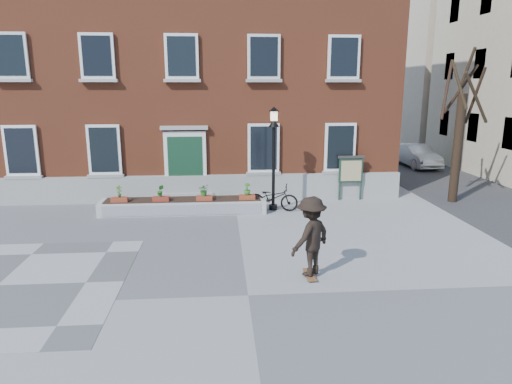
{
  "coord_description": "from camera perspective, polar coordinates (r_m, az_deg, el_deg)",
  "views": [
    {
      "loc": [
        -0.59,
        -9.64,
        4.71
      ],
      "look_at": [
        0.5,
        4.0,
        1.5
      ],
      "focal_mm": 32.0,
      "sensor_mm": 36.0,
      "label": 1
    }
  ],
  "objects": [
    {
      "name": "ground",
      "position": [
        10.74,
        -0.99,
        -12.8
      ],
      "size": [
        100.0,
        100.0,
        0.0
      ],
      "primitive_type": "plane",
      "color": "gray",
      "rests_on": "ground"
    },
    {
      "name": "bicycle",
      "position": [
        17.46,
        2.07,
        -0.72
      ],
      "size": [
        2.04,
        1.05,
        1.02
      ],
      "primitive_type": "imported",
      "rotation": [
        0.0,
        0.0,
        1.38
      ],
      "color": "black",
      "rests_on": "ground"
    },
    {
      "name": "parked_car",
      "position": [
        28.6,
        19.38,
        4.32
      ],
      "size": [
        1.59,
        4.1,
        1.33
      ],
      "primitive_type": "imported",
      "rotation": [
        0.0,
        0.0,
        0.05
      ],
      "color": "silver",
      "rests_on": "ground"
    },
    {
      "name": "brick_building",
      "position": [
        23.71,
        -8.33,
        16.91
      ],
      "size": [
        18.4,
        10.85,
        12.6
      ],
      "color": "brown",
      "rests_on": "ground"
    },
    {
      "name": "planter_assembly",
      "position": [
        17.44,
        -9.02,
        -1.6
      ],
      "size": [
        6.2,
        1.12,
        1.15
      ],
      "color": "beige",
      "rests_on": "ground"
    },
    {
      "name": "bare_tree",
      "position": [
        20.18,
        24.03,
        6.61
      ],
      "size": [
        1.83,
        1.83,
        6.16
      ],
      "color": "black",
      "rests_on": "ground"
    },
    {
      "name": "side_street",
      "position": [
        34.88,
        28.77,
        15.44
      ],
      "size": [
        15.2,
        36.0,
        14.5
      ],
      "color": "#39393B",
      "rests_on": "ground"
    },
    {
      "name": "lamp_post",
      "position": [
        17.24,
        2.23,
        5.96
      ],
      "size": [
        0.4,
        0.4,
        3.93
      ],
      "color": "black",
      "rests_on": "ground"
    },
    {
      "name": "notice_board",
      "position": [
        19.37,
        11.78,
        2.67
      ],
      "size": [
        1.1,
        0.16,
        1.87
      ],
      "color": "#183022",
      "rests_on": "ground"
    },
    {
      "name": "skateboarder",
      "position": [
        11.38,
        6.86,
        -5.52
      ],
      "size": [
        1.47,
        1.41,
        2.08
      ],
      "color": "brown",
      "rests_on": "ground"
    }
  ]
}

